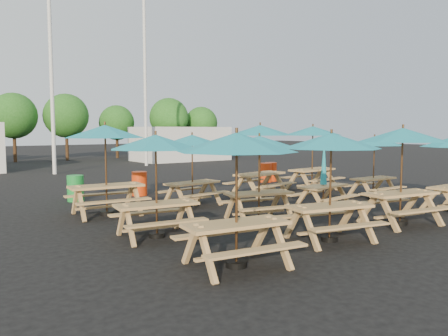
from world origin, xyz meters
TOP-DOWN VIEW (x-y plane):
  - ground at (0.00, 0.00)m, footprint 120.00×120.00m
  - picnic_unit_0 at (-4.19, -4.39)m, footprint 2.42×2.42m
  - picnic_unit_1 at (-4.28, -1.67)m, footprint 2.34×2.34m
  - picnic_unit_2 at (-4.18, 1.43)m, footprint 2.48×2.48m
  - picnic_unit_3 at (-1.48, -4.21)m, footprint 2.52×2.52m
  - picnic_unit_4 at (-1.26, -1.68)m, footprint 2.39×2.39m
  - picnic_unit_5 at (-1.44, 1.25)m, footprint 2.22×2.22m
  - picnic_unit_6 at (1.26, -4.21)m, footprint 2.58×2.58m
  - picnic_unit_7 at (1.37, -1.64)m, footprint 1.83×1.64m
  - picnic_unit_8 at (1.43, 1.29)m, footprint 2.64×2.64m
  - picnic_unit_10 at (4.37, -1.33)m, footprint 2.02×2.02m
  - picnic_unit_11 at (4.26, 1.36)m, footprint 2.39×2.39m
  - waste_bin_0 at (-4.08, 4.35)m, footprint 0.54×0.54m
  - waste_bin_1 at (-1.80, 4.22)m, footprint 0.54×0.54m
  - waste_bin_2 at (4.64, 4.47)m, footprint 0.54×0.54m
  - waste_bin_3 at (5.09, 4.60)m, footprint 0.54×0.54m
  - mast_0 at (-2.00, 14.00)m, footprint 0.20×0.20m
  - mast_1 at (4.50, 16.00)m, footprint 0.20×0.20m
  - event_tent_1 at (9.00, 19.00)m, footprint 7.00×4.00m
  - tree_3 at (-1.75, 24.72)m, footprint 3.36×3.36m
  - tree_4 at (1.90, 24.26)m, footprint 3.41×3.41m
  - tree_5 at (6.22, 24.67)m, footprint 2.94×2.94m
  - tree_6 at (10.23, 22.90)m, footprint 3.38×3.38m
  - tree_7 at (13.63, 22.92)m, footprint 2.95×2.95m

SIDE VIEW (x-z plane):
  - ground at x=0.00m, z-range 0.00..0.00m
  - waste_bin_0 at x=-4.08m, z-range 0.00..0.87m
  - waste_bin_1 at x=-1.80m, z-range 0.00..0.87m
  - waste_bin_2 at x=4.64m, z-range 0.00..0.87m
  - waste_bin_3 at x=5.09m, z-range 0.00..0.87m
  - picnic_unit_7 at x=1.37m, z-range -0.19..1.98m
  - event_tent_1 at x=9.00m, z-range 0.00..2.60m
  - picnic_unit_10 at x=4.37m, z-range 0.79..2.97m
  - picnic_unit_4 at x=-1.26m, z-range 0.82..3.07m
  - picnic_unit_5 at x=-1.44m, z-range 0.82..3.07m
  - picnic_unit_1 at x=-4.28m, z-range 0.84..3.14m
  - picnic_unit_3 at x=-1.48m, z-range 0.85..3.19m
  - picnic_unit_0 at x=-4.19m, z-range 0.86..3.22m
  - picnic_unit_6 at x=1.26m, z-range 0.89..3.35m
  - picnic_unit_2 at x=-4.18m, z-range 0.93..3.47m
  - picnic_unit_11 at x=4.26m, z-range 0.93..3.47m
  - picnic_unit_8 at x=1.43m, z-range 0.94..3.51m
  - tree_5 at x=6.22m, z-range 0.75..5.20m
  - tree_7 at x=13.63m, z-range 0.75..5.23m
  - tree_3 at x=-1.75m, z-range 0.86..5.95m
  - tree_6 at x=10.23m, z-range 0.86..5.99m
  - tree_4 at x=1.90m, z-range 0.87..6.04m
  - mast_0 at x=-2.00m, z-range 0.00..12.00m
  - mast_1 at x=4.50m, z-range 0.00..12.00m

